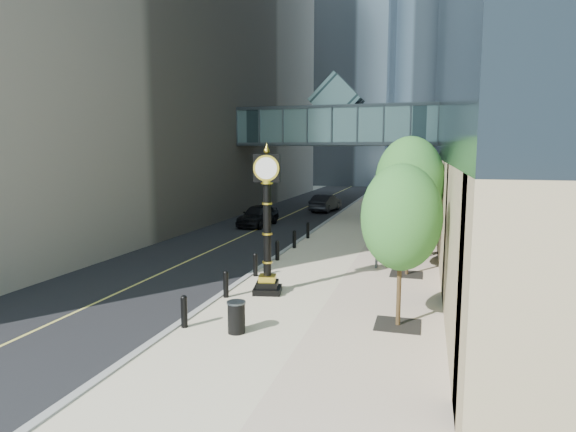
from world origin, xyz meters
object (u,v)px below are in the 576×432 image
object	(u,v)px
trash_bin	(236,318)
pedestrian	(428,238)
car_near	(258,215)
car_far	(326,203)
street_clock	(267,231)

from	to	relation	value
trash_bin	pedestrian	xyz separation A→B (m)	(5.47, 12.95, 0.42)
car_near	car_far	xyz separation A→B (m)	(2.99, 10.03, -0.02)
street_clock	car_far	world-z (taller)	street_clock
pedestrian	car_near	bearing A→B (deg)	-28.66
trash_bin	pedestrian	world-z (taller)	pedestrian
trash_bin	car_near	world-z (taller)	car_near
trash_bin	pedestrian	bearing A→B (deg)	67.10
street_clock	trash_bin	size ratio (longest dim) A/B	6.12
trash_bin	pedestrian	distance (m)	14.06
street_clock	car_far	xyz separation A→B (m)	(-3.09, 26.04, -1.66)
pedestrian	street_clock	bearing A→B (deg)	58.66
street_clock	trash_bin	distance (m)	4.59
pedestrian	car_near	xyz separation A→B (m)	(-11.96, 7.20, -0.12)
street_clock	trash_bin	xyz separation A→B (m)	(0.41, -4.14, -1.94)
car_near	car_far	size ratio (longest dim) A/B	1.00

